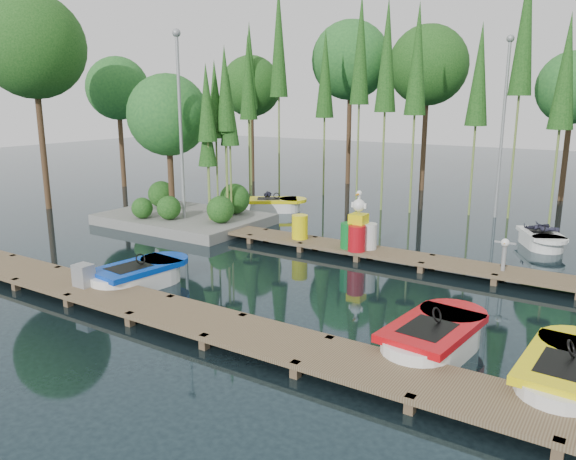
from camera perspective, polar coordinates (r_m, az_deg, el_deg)
The scene contains 16 objects.
ground_plane at distance 16.58m, azimuth -2.39°, elevation -3.82°, with size 90.00×90.00×0.00m, color #1B2B32.
near_dock at distance 13.30m, azimuth -13.76°, elevation -7.58°, with size 18.00×1.50×0.50m.
far_dock at distance 18.06m, azimuth 4.78°, elevation -1.65°, with size 15.00×1.20×0.50m.
island at distance 22.47m, azimuth -10.89°, elevation 8.77°, with size 6.20×4.20×6.75m.
tree_screen at distance 26.07m, azimuth 7.69°, elevation 15.95°, with size 34.42×18.53×10.31m.
lamp_island at distance 21.29m, azimuth -10.92°, elevation 11.43°, with size 0.30×0.30×7.25m.
lamp_rear at distance 24.47m, azimuth 21.08°, elevation 11.02°, with size 0.30×0.30×7.25m.
boat_blue at distance 15.38m, azimuth -14.95°, elevation -4.58°, with size 1.61×2.98×0.96m.
boat_red at distance 11.51m, azimuth 14.54°, elevation -10.72°, with size 1.65×3.10×1.00m.
boat_yellow_near at distance 10.88m, azimuth 26.46°, elevation -13.22°, with size 1.50×3.06×1.01m.
boat_yellow_far at distance 24.61m, azimuth -1.42°, elevation 2.57°, with size 2.87×2.47×1.33m.
boat_white_far at distance 20.58m, azimuth 24.32°, elevation -0.88°, with size 2.06×2.60×1.12m.
utility_cabinet at distance 14.89m, azimuth -20.05°, elevation -4.34°, with size 0.45×0.38×0.55m, color gray.
yellow_barrel at distance 18.59m, azimuth 1.21°, elevation 0.32°, with size 0.53×0.53×0.80m, color yellow.
drum_cluster at distance 17.40m, azimuth 7.14°, elevation -0.22°, with size 1.06×0.97×1.83m.
seagull_post at distance 16.20m, azimuth 21.15°, elevation -1.82°, with size 0.56×0.30×0.89m.
Camera 1 is at (9.17, -12.91, 4.91)m, focal length 35.00 mm.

